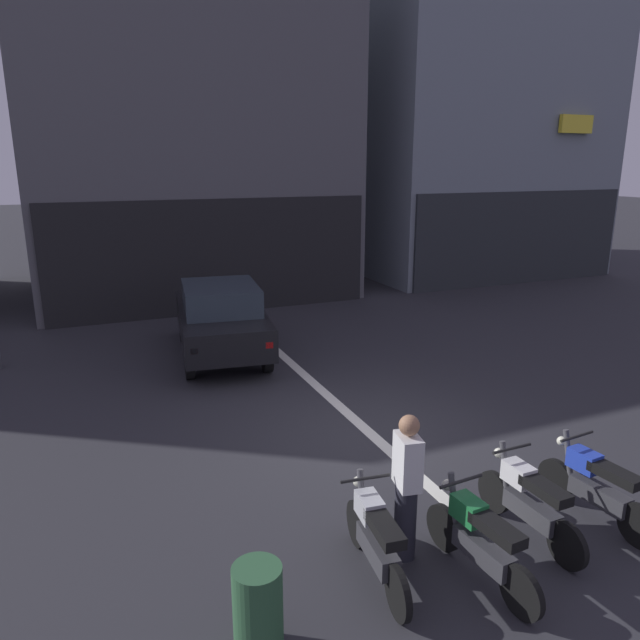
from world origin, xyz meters
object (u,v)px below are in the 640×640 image
object	(u,v)px
motorcycle_silver_row_leftmost	(376,538)
motorcycle_blue_row_right_mid	(596,486)
trash_bin	(258,610)
person_by_motorcycles	(407,486)
car_black_crossing_near	(221,317)
motorcycle_white_row_centre	(529,501)
motorcycle_green_row_left_mid	(480,540)

from	to	relation	value
motorcycle_silver_row_leftmost	motorcycle_blue_row_right_mid	size ratio (longest dim) A/B	1.00
trash_bin	motorcycle_silver_row_leftmost	bearing A→B (deg)	18.18
motorcycle_blue_row_right_mid	person_by_motorcycles	world-z (taller)	person_by_motorcycles
car_black_crossing_near	motorcycle_silver_row_leftmost	world-z (taller)	car_black_crossing_near
motorcycle_silver_row_leftmost	person_by_motorcycles	size ratio (longest dim) A/B	1.00
motorcycle_white_row_centre	person_by_motorcycles	size ratio (longest dim) A/B	1.00
car_black_crossing_near	motorcycle_green_row_left_mid	distance (m)	8.18
motorcycle_green_row_left_mid	motorcycle_blue_row_right_mid	size ratio (longest dim) A/B	1.00
motorcycle_white_row_centre	motorcycle_blue_row_right_mid	distance (m)	0.97
motorcycle_green_row_left_mid	trash_bin	xyz separation A→B (m)	(-2.36, -0.02, -0.03)
motorcycle_silver_row_leftmost	trash_bin	bearing A→B (deg)	-161.82
motorcycle_silver_row_leftmost	motorcycle_blue_row_right_mid	bearing A→B (deg)	-2.42
motorcycle_green_row_left_mid	person_by_motorcycles	distance (m)	0.89
car_black_crossing_near	trash_bin	size ratio (longest dim) A/B	5.05
motorcycle_white_row_centre	person_by_motorcycles	world-z (taller)	person_by_motorcycles
motorcycle_green_row_left_mid	trash_bin	bearing A→B (deg)	-179.57
person_by_motorcycles	motorcycle_blue_row_right_mid	bearing A→B (deg)	-6.69
motorcycle_white_row_centre	trash_bin	xyz separation A→B (m)	(-3.32, -0.39, -0.03)
motorcycle_green_row_left_mid	motorcycle_white_row_centre	bearing A→B (deg)	21.11
motorcycle_green_row_left_mid	person_by_motorcycles	bearing A→B (deg)	130.38
motorcycle_blue_row_right_mid	trash_bin	size ratio (longest dim) A/B	1.96
motorcycle_green_row_left_mid	motorcycle_blue_row_right_mid	distance (m)	1.96
trash_bin	person_by_motorcycles	bearing A→B (deg)	18.65
motorcycle_green_row_left_mid	motorcycle_white_row_centre	world-z (taller)	same
car_black_crossing_near	person_by_motorcycles	world-z (taller)	person_by_motorcycles
motorcycle_white_row_centre	trash_bin	world-z (taller)	motorcycle_white_row_centre
motorcycle_green_row_left_mid	trash_bin	size ratio (longest dim) A/B	1.97
car_black_crossing_near	motorcycle_white_row_centre	bearing A→B (deg)	-77.94
motorcycle_green_row_left_mid	person_by_motorcycles	xyz separation A→B (m)	(-0.51, 0.60, 0.40)
car_black_crossing_near	person_by_motorcycles	size ratio (longest dim) A/B	2.57
trash_bin	motorcycle_blue_row_right_mid	bearing A→B (deg)	4.48
car_black_crossing_near	trash_bin	bearing A→B (deg)	-101.51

